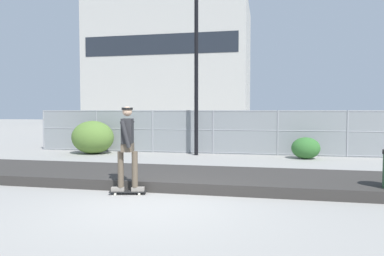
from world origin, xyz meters
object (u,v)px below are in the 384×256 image
(skateboard, at_px, (128,192))
(shrub_left, at_px, (93,137))
(shrub_center, at_px, (306,148))
(skater, at_px, (128,143))
(parked_car_near, at_px, (115,129))
(street_lamp, at_px, (196,42))
(parked_car_mid, at_px, (215,131))

(skateboard, height_order, shrub_left, shrub_left)
(shrub_center, bearing_deg, skateboard, -123.35)
(skater, bearing_deg, shrub_left, 122.57)
(skateboard, distance_m, shrub_left, 7.90)
(shrub_left, bearing_deg, skateboard, -57.43)
(skateboard, xyz_separation_m, shrub_left, (-4.24, 6.64, 0.64))
(skateboard, relative_size, parked_car_near, 0.18)
(skateboard, relative_size, street_lamp, 0.11)
(skater, height_order, parked_car_mid, skater)
(skater, bearing_deg, skateboard, 45.00)
(skateboard, height_order, parked_car_near, parked_car_near)
(skater, relative_size, parked_car_near, 0.41)
(shrub_center, bearing_deg, parked_car_near, 158.02)
(street_lamp, height_order, shrub_left, street_lamp)
(skateboard, xyz_separation_m, parked_car_near, (-4.99, 10.58, 0.78))
(parked_car_mid, distance_m, shrub_center, 5.39)
(street_lamp, bearing_deg, parked_car_mid, 84.78)
(skateboard, distance_m, skater, 1.08)
(street_lamp, relative_size, shrub_left, 4.15)
(shrub_left, height_order, shrub_center, shrub_left)
(skateboard, bearing_deg, shrub_center, 56.65)
(skater, bearing_deg, shrub_center, 56.65)
(skateboard, xyz_separation_m, parked_car_mid, (0.46, 10.37, 0.78))
(parked_car_mid, xyz_separation_m, shrub_left, (-4.70, -3.74, -0.14))
(street_lamp, xyz_separation_m, parked_car_mid, (0.30, 3.31, -3.78))
(skateboard, xyz_separation_m, shrub_center, (4.46, 6.77, 0.35))
(skater, height_order, street_lamp, street_lamp)
(street_lamp, bearing_deg, shrub_center, -3.89)
(skater, distance_m, street_lamp, 7.88)
(parked_car_mid, bearing_deg, street_lamp, -95.22)
(shrub_left, xyz_separation_m, shrub_center, (8.69, 0.14, -0.29))
(shrub_left, bearing_deg, shrub_center, 0.89)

